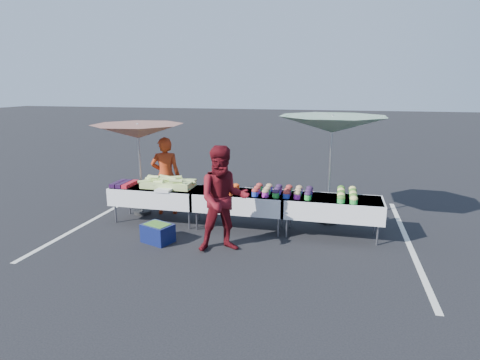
% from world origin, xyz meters
% --- Properties ---
extents(ground, '(80.00, 80.00, 0.00)m').
position_xyz_m(ground, '(0.00, 0.00, 0.00)').
color(ground, black).
extents(stripe_left, '(0.10, 5.00, 0.00)m').
position_xyz_m(stripe_left, '(-3.20, 0.00, 0.00)').
color(stripe_left, silver).
rests_on(stripe_left, ground).
extents(stripe_right, '(0.10, 5.00, 0.00)m').
position_xyz_m(stripe_right, '(3.20, 0.00, 0.00)').
color(stripe_right, silver).
rests_on(stripe_right, ground).
extents(table_left, '(1.86, 0.81, 0.75)m').
position_xyz_m(table_left, '(-1.80, 0.00, 0.58)').
color(table_left, white).
rests_on(table_left, ground).
extents(table_center, '(1.86, 0.81, 0.75)m').
position_xyz_m(table_center, '(0.00, 0.00, 0.58)').
color(table_center, white).
rests_on(table_center, ground).
extents(table_right, '(1.86, 0.81, 0.75)m').
position_xyz_m(table_right, '(1.80, 0.00, 0.58)').
color(table_right, white).
rests_on(table_right, ground).
extents(berry_punnets, '(0.40, 0.54, 0.08)m').
position_xyz_m(berry_punnets, '(-2.51, -0.06, 0.79)').
color(berry_punnets, black).
rests_on(berry_punnets, table_left).
extents(corn_pile, '(1.16, 0.57, 0.26)m').
position_xyz_m(corn_pile, '(-1.56, 0.04, 0.84)').
color(corn_pile, '#B9DB70').
rests_on(corn_pile, table_left).
extents(plastic_bags, '(0.30, 0.25, 0.05)m').
position_xyz_m(plastic_bags, '(-1.50, -0.30, 0.78)').
color(plastic_bags, white).
rests_on(plastic_bags, table_left).
extents(carrot_bowls, '(0.55, 0.69, 0.11)m').
position_xyz_m(carrot_bowls, '(-0.35, -0.01, 0.80)').
color(carrot_bowls, '#FA531B').
rests_on(carrot_bowls, table_center).
extents(potato_cups, '(1.14, 0.58, 0.16)m').
position_xyz_m(potato_cups, '(0.85, 0.00, 0.83)').
color(potato_cups, '#233AA6').
rests_on(potato_cups, table_right).
extents(bean_baskets, '(0.36, 0.86, 0.15)m').
position_xyz_m(bean_baskets, '(2.06, 0.08, 0.82)').
color(bean_baskets, green).
rests_on(bean_baskets, table_right).
extents(vendor, '(0.73, 0.59, 1.73)m').
position_xyz_m(vendor, '(-1.83, 0.55, 0.86)').
color(vendor, '#A73113').
rests_on(vendor, ground).
extents(customer, '(1.10, 1.00, 1.85)m').
position_xyz_m(customer, '(-0.01, -1.15, 0.92)').
color(customer, '#5F0E16').
rests_on(customer, ground).
extents(umbrella_left, '(2.45, 2.45, 2.03)m').
position_xyz_m(umbrella_left, '(-2.36, 0.40, 1.84)').
color(umbrella_left, black).
rests_on(umbrella_left, ground).
extents(umbrella_right, '(2.92, 2.92, 2.25)m').
position_xyz_m(umbrella_right, '(1.71, 0.80, 2.04)').
color(umbrella_right, black).
rests_on(umbrella_right, ground).
extents(storage_bin, '(0.64, 0.55, 0.35)m').
position_xyz_m(storage_bin, '(-1.30, -1.08, 0.18)').
color(storage_bin, '#0E1747').
rests_on(storage_bin, ground).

